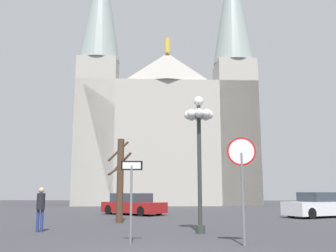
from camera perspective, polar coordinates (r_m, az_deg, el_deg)
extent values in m
cube|color=#ADA89E|center=(47.82, -0.39, -3.36)|extent=(22.16, 15.43, 14.19)
pyramid|color=#ADA89E|center=(44.23, -0.08, 8.97)|extent=(7.48, 2.74, 3.50)
cylinder|color=gold|center=(45.16, -0.08, 12.15)|extent=(0.70, 0.70, 1.80)
cube|color=#ADA89E|center=(44.05, -10.87, -0.82)|extent=(4.96, 4.96, 16.89)
cone|color=gray|center=(49.11, -10.23, 17.79)|extent=(4.97, 4.97, 14.86)
cube|color=#ADA89E|center=(44.74, 10.38, -0.98)|extent=(4.96, 4.96, 16.89)
cone|color=gray|center=(49.73, 9.78, 17.40)|extent=(4.97, 4.97, 14.86)
cylinder|color=slate|center=(11.42, 11.39, -10.82)|extent=(0.08, 0.08, 2.70)
cylinder|color=red|center=(11.48, 11.15, -3.85)|extent=(0.86, 0.15, 0.86)
cylinder|color=white|center=(11.46, 11.17, -3.84)|extent=(0.75, 0.10, 0.76)
cylinder|color=slate|center=(11.54, -5.67, -11.85)|extent=(0.07, 0.07, 2.34)
cube|color=black|center=(11.56, -5.57, -6.04)|extent=(0.66, 0.08, 0.28)
cube|color=white|center=(11.54, -5.58, -6.03)|extent=(0.55, 0.05, 0.20)
cylinder|color=#2D3833|center=(14.59, 4.84, -6.40)|extent=(0.16, 0.16, 4.92)
cylinder|color=#2D3833|center=(14.63, 4.98, -15.47)|extent=(0.36, 0.36, 0.30)
sphere|color=white|center=(14.99, 4.69, 3.78)|extent=(0.39, 0.39, 0.39)
sphere|color=white|center=(14.89, 6.30, 1.71)|extent=(0.35, 0.35, 0.35)
cylinder|color=#2D3833|center=(14.88, 5.51, 1.70)|extent=(0.05, 0.41, 0.05)
sphere|color=white|center=(15.17, 5.79, 1.48)|extent=(0.35, 0.35, 0.35)
cylinder|color=#2D3833|center=(15.02, 5.26, 1.59)|extent=(0.32, 0.32, 0.05)
sphere|color=white|center=(15.27, 4.68, 1.38)|extent=(0.35, 0.35, 0.35)
cylinder|color=#2D3833|center=(15.07, 4.70, 1.54)|extent=(0.41, 0.05, 0.05)
sphere|color=white|center=(15.15, 3.60, 1.46)|extent=(0.35, 0.35, 0.35)
cylinder|color=#2D3833|center=(15.01, 4.16, 1.58)|extent=(0.32, 0.32, 0.05)
sphere|color=white|center=(14.87, 3.15, 1.68)|extent=(0.35, 0.35, 0.35)
cylinder|color=#2D3833|center=(14.87, 3.94, 1.69)|extent=(0.05, 0.41, 0.05)
sphere|color=white|center=(14.58, 3.62, 1.91)|extent=(0.35, 0.35, 0.35)
cylinder|color=#2D3833|center=(14.73, 4.17, 1.80)|extent=(0.32, 0.32, 0.05)
sphere|color=white|center=(14.47, 4.76, 2.02)|extent=(0.35, 0.35, 0.35)
cylinder|color=#2D3833|center=(14.67, 4.74, 1.86)|extent=(0.41, 0.05, 0.05)
sphere|color=white|center=(14.60, 5.88, 1.93)|extent=(0.35, 0.35, 0.35)
cylinder|color=#2D3833|center=(14.74, 5.30, 1.81)|extent=(0.32, 0.32, 0.05)
cylinder|color=#473323|center=(19.39, -7.33, -8.24)|extent=(0.35, 0.35, 4.25)
cylinder|color=#473323|center=(19.75, -8.07, -6.66)|extent=(0.70, 0.77, 0.62)
cylinder|color=#473323|center=(19.86, -6.91, -5.37)|extent=(0.95, 0.22, 0.97)
cylinder|color=#473323|center=(20.01, -7.63, -3.86)|extent=(1.08, 0.60, 1.14)
cube|color=maroon|center=(26.14, -5.30, -12.28)|extent=(4.77, 4.18, 0.70)
cube|color=#333D47|center=(26.28, -5.64, -10.84)|extent=(3.04, 2.85, 0.60)
cylinder|color=black|center=(25.72, -1.45, -12.75)|extent=(0.65, 0.55, 0.64)
cylinder|color=black|center=(24.47, -4.08, -12.87)|extent=(0.65, 0.55, 0.64)
cylinder|color=black|center=(27.83, -6.39, -12.49)|extent=(0.65, 0.55, 0.64)
cylinder|color=black|center=(26.68, -9.03, -12.53)|extent=(0.65, 0.55, 0.64)
cube|color=silver|center=(25.10, 22.17, -11.58)|extent=(4.87, 3.78, 0.80)
cube|color=#333D47|center=(25.26, 22.43, -10.00)|extent=(3.02, 2.64, 0.57)
cylinder|color=black|center=(23.43, 21.05, -12.37)|extent=(0.67, 0.50, 0.64)
cylinder|color=black|center=(24.55, 18.30, -12.39)|extent=(0.67, 0.50, 0.64)
cylinder|color=black|center=(26.81, 23.22, -11.85)|extent=(0.67, 0.50, 0.64)
cylinder|color=navy|center=(15.90, -19.32, -13.52)|extent=(0.12, 0.12, 0.85)
cylinder|color=navy|center=(15.86, -18.74, -13.56)|extent=(0.12, 0.12, 0.85)
cylinder|color=black|center=(15.84, -18.88, -10.86)|extent=(0.32, 0.32, 0.64)
sphere|color=tan|center=(15.84, -18.79, -9.29)|extent=(0.23, 0.23, 0.23)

